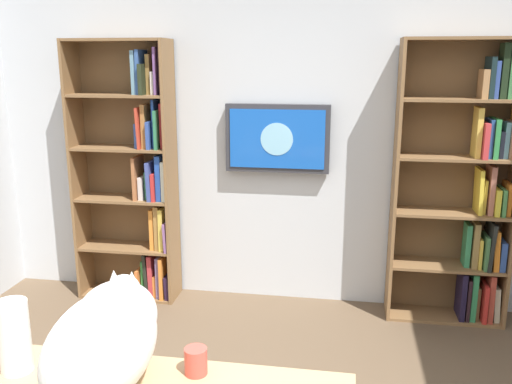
{
  "coord_description": "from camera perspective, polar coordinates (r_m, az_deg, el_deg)",
  "views": [
    {
      "loc": [
        -0.45,
        1.75,
        1.82
      ],
      "look_at": [
        0.03,
        -1.11,
        1.11
      ],
      "focal_mm": 38.26,
      "sensor_mm": 36.0,
      "label": 1
    }
  ],
  "objects": [
    {
      "name": "bookshelf_right",
      "position": [
        4.2,
        -12.3,
        1.62
      ],
      "size": [
        0.76,
        0.28,
        1.96
      ],
      "color": "brown",
      "rests_on": "ground"
    },
    {
      "name": "wall_back",
      "position": [
        4.03,
        2.98,
        7.1
      ],
      "size": [
        4.52,
        0.06,
        2.7
      ],
      "primitive_type": "cube",
      "color": "silver",
      "rests_on": "ground"
    },
    {
      "name": "bookshelf_left",
      "position": [
        4.0,
        21.27,
        0.11
      ],
      "size": [
        0.8,
        0.28,
        1.95
      ],
      "color": "brown",
      "rests_on": "ground"
    },
    {
      "name": "wall_mounted_tv",
      "position": [
        3.97,
        2.25,
        5.61
      ],
      "size": [
        0.76,
        0.07,
        0.49
      ],
      "color": "#333338"
    },
    {
      "name": "coffee_mug",
      "position": [
        1.99,
        -6.31,
        -17.17
      ],
      "size": [
        0.08,
        0.08,
        0.1
      ],
      "primitive_type": "cylinder",
      "color": "#D84C3F",
      "rests_on": "desk"
    },
    {
      "name": "paper_towel_roll",
      "position": [
        2.13,
        -23.97,
        -13.64
      ],
      "size": [
        0.11,
        0.11,
        0.26
      ],
      "primitive_type": "cylinder",
      "color": "white",
      "rests_on": "desk"
    },
    {
      "name": "cat",
      "position": [
        1.92,
        -15.38,
        -14.44
      ],
      "size": [
        0.32,
        0.7,
        0.35
      ],
      "color": "white",
      "rests_on": "desk"
    }
  ]
}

